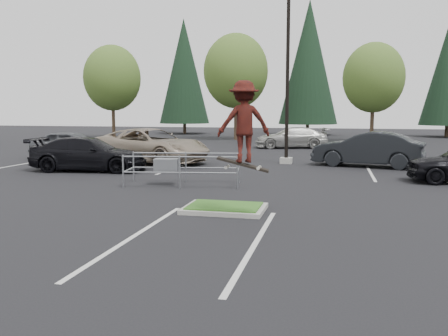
% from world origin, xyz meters
% --- Properties ---
extents(ground, '(120.00, 120.00, 0.00)m').
position_xyz_m(ground, '(0.00, 0.00, 0.00)').
color(ground, black).
rests_on(ground, ground).
extents(grass_median, '(2.20, 1.60, 0.16)m').
position_xyz_m(grass_median, '(0.00, 0.00, 0.08)').
color(grass_median, '#A2A197').
rests_on(grass_median, ground).
extents(stall_lines, '(22.62, 17.60, 0.01)m').
position_xyz_m(stall_lines, '(-1.35, 6.02, 0.00)').
color(stall_lines, silver).
rests_on(stall_lines, ground).
extents(light_pole, '(0.70, 0.60, 10.12)m').
position_xyz_m(light_pole, '(0.50, 12.00, 4.56)').
color(light_pole, '#A2A197').
rests_on(light_pole, ground).
extents(decid_a, '(5.44, 5.44, 8.91)m').
position_xyz_m(decid_a, '(-18.01, 30.03, 5.58)').
color(decid_a, '#38281C').
rests_on(decid_a, ground).
extents(decid_b, '(5.89, 5.89, 9.64)m').
position_xyz_m(decid_b, '(-6.01, 30.53, 6.04)').
color(decid_b, '#38281C').
rests_on(decid_b, ground).
extents(decid_c, '(5.12, 5.12, 8.38)m').
position_xyz_m(decid_c, '(5.99, 29.83, 5.25)').
color(decid_c, '#38281C').
rests_on(decid_c, ground).
extents(conif_a, '(5.72, 5.72, 13.00)m').
position_xyz_m(conif_a, '(-14.00, 40.00, 7.10)').
color(conif_a, '#38281C').
rests_on(conif_a, ground).
extents(conif_b, '(6.38, 6.38, 14.50)m').
position_xyz_m(conif_b, '(0.00, 40.50, 7.85)').
color(conif_b, '#38281C').
rests_on(conif_b, ground).
extents(cart_corral, '(4.31, 2.11, 1.17)m').
position_xyz_m(cart_corral, '(-2.96, 3.93, 0.74)').
color(cart_corral, gray).
rests_on(cart_corral, ground).
extents(skateboarder, '(1.48, 1.17, 2.25)m').
position_xyz_m(skateboarder, '(0.70, -1.00, 2.46)').
color(skateboarder, black).
rests_on(skateboarder, ground).
extents(car_l_tan, '(7.11, 4.93, 1.80)m').
position_xyz_m(car_l_tan, '(-6.50, 10.72, 0.90)').
color(car_l_tan, gray).
rests_on(car_l_tan, ground).
extents(car_l_black, '(5.48, 2.74, 1.53)m').
position_xyz_m(car_l_black, '(-8.00, 7.00, 0.76)').
color(car_l_black, black).
rests_on(car_l_black, ground).
extents(car_l_grey, '(4.68, 1.90, 1.59)m').
position_xyz_m(car_l_grey, '(-11.50, 11.50, 0.80)').
color(car_l_grey, '#494C51').
rests_on(car_l_grey, ground).
extents(car_r_charc, '(5.48, 2.97, 1.71)m').
position_xyz_m(car_r_charc, '(4.50, 11.50, 0.86)').
color(car_r_charc, black).
rests_on(car_r_charc, ground).
extents(car_far_silver, '(5.57, 3.40, 1.51)m').
position_xyz_m(car_far_silver, '(-0.07, 22.00, 0.75)').
color(car_far_silver, '#B1B1AC').
rests_on(car_far_silver, ground).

